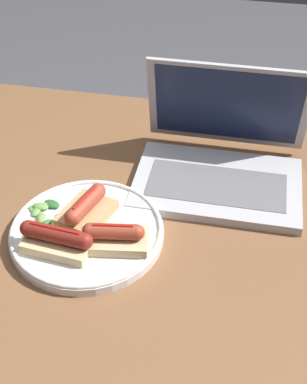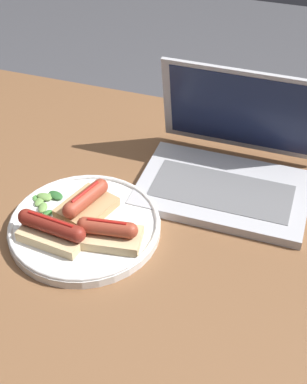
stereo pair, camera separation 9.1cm
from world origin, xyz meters
TOP-DOWN VIEW (x-y plane):
  - desk at (0.00, 0.00)m, footprint 1.16×0.87m
  - laptop at (0.12, 0.17)m, footprint 0.31×0.24m
  - plate at (-0.09, -0.04)m, footprint 0.26×0.26m
  - sausage_toast_left at (-0.10, -0.01)m, footprint 0.10×0.11m
  - sausage_toast_middle at (-0.12, -0.09)m, footprint 0.13×0.07m
  - sausage_toast_right at (-0.03, -0.06)m, footprint 0.12×0.07m
  - salad_pile at (-0.17, -0.01)m, footprint 0.07×0.07m

SIDE VIEW (x-z plane):
  - desk at x=0.00m, z-range 0.29..0.99m
  - plate at x=-0.09m, z-range 0.70..0.72m
  - salad_pile at x=-0.17m, z-range 0.72..0.73m
  - sausage_toast_right at x=-0.03m, z-range 0.71..0.76m
  - sausage_toast_left at x=-0.10m, z-range 0.71..0.76m
  - sausage_toast_middle at x=-0.12m, z-range 0.71..0.76m
  - laptop at x=0.12m, z-range 0.64..0.84m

